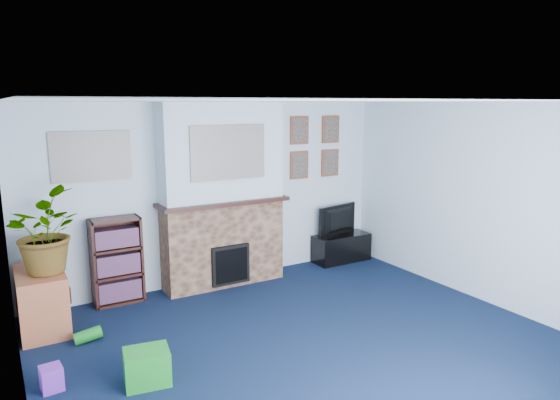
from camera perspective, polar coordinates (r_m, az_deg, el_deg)
floor at (r=5.20m, az=3.28°, el=-16.29°), size 5.00×4.50×0.01m
ceiling at (r=4.62m, az=3.61°, el=11.22°), size 5.00×4.50×0.01m
wall_back at (r=6.71m, az=-7.31°, el=0.77°), size 5.00×0.04×2.40m
wall_front at (r=3.25m, az=26.59°, el=-11.54°), size 5.00×0.04×2.40m
wall_left at (r=4.01m, az=-28.07°, el=-7.46°), size 0.04×4.50×2.40m
wall_right at (r=6.47m, az=22.16°, el=-0.34°), size 0.04×4.50×2.40m
chimney_breast at (r=6.53m, az=-6.60°, el=0.36°), size 1.72×0.50×2.40m
collage_main at (r=6.25m, az=-5.93°, el=5.43°), size 1.00×0.03×0.68m
collage_left at (r=6.18m, az=-20.75°, el=4.71°), size 0.90×0.03×0.58m
portrait_tl at (r=7.21m, az=2.23°, el=7.96°), size 0.30×0.03×0.40m
portrait_tr at (r=7.52m, az=5.80°, el=8.04°), size 0.30×0.03×0.40m
portrait_bl at (r=7.25m, az=2.20°, el=4.01°), size 0.30×0.03×0.40m
portrait_br at (r=7.56m, az=5.72°, el=4.25°), size 0.30×0.03×0.40m
tv_stand at (r=7.71m, az=7.02°, el=-5.32°), size 0.88×0.37×0.42m
television at (r=7.63m, az=7.00°, el=-2.30°), size 0.78×0.25×0.44m
bookshelf at (r=6.34m, az=-18.14°, el=-6.80°), size 0.58×0.28×1.05m
sideboard at (r=5.95m, az=-25.62°, el=-10.09°), size 0.46×0.84×0.65m
potted_plant at (r=5.69m, az=-25.68°, el=-3.29°), size 0.75×0.84×0.86m
mantel_clock at (r=6.45m, az=-7.09°, el=0.54°), size 0.10×0.06×0.14m
mantel_candle at (r=6.60m, az=-4.17°, el=0.92°), size 0.05×0.05×0.15m
mantel_teddy at (r=6.28m, az=-11.13°, el=0.09°), size 0.15×0.15×0.15m
mantel_can at (r=6.78m, az=-1.19°, el=1.05°), size 0.06×0.06×0.12m
green_crate at (r=4.67m, az=-14.95°, el=-18.05°), size 0.42×0.36×0.30m
toy_ball at (r=4.77m, az=-14.43°, el=-18.06°), size 0.18×0.18×0.18m
toy_block at (r=4.85m, az=-24.65°, el=-17.97°), size 0.18×0.18×0.21m
toy_tube at (r=5.58m, az=-21.10°, el=-14.25°), size 0.28×0.12×0.16m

